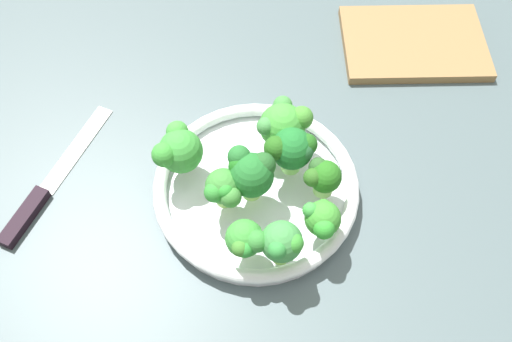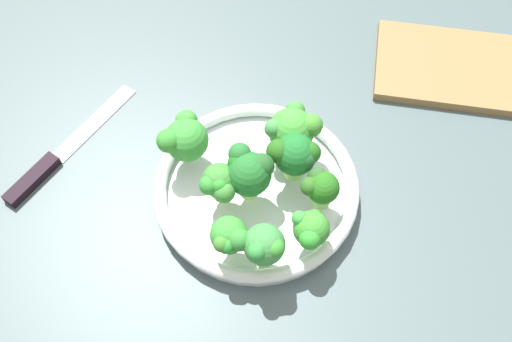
{
  "view_description": "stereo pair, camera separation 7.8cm",
  "coord_description": "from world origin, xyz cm",
  "px_view_note": "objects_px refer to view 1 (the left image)",
  "views": [
    {
      "loc": [
        -1.34,
        40.55,
        72.39
      ],
      "look_at": [
        -2.23,
        -0.86,
        6.56
      ],
      "focal_mm": 39.82,
      "sensor_mm": 36.0,
      "label": 1
    },
    {
      "loc": [
        -9.09,
        39.99,
        72.39
      ],
      "look_at": [
        -2.23,
        -0.86,
        6.56
      ],
      "focal_mm": 39.82,
      "sensor_mm": 36.0,
      "label": 2
    }
  ],
  "objects_px": {
    "cutting_board": "(414,43)",
    "broccoli_floret_2": "(323,177)",
    "broccoli_floret_0": "(251,172)",
    "broccoli_floret_8": "(283,124)",
    "bowl": "(256,188)",
    "broccoli_floret_7": "(223,189)",
    "broccoli_floret_1": "(322,219)",
    "broccoli_floret_5": "(282,243)",
    "broccoli_floret_3": "(292,149)",
    "broccoli_floret_6": "(178,150)",
    "knife": "(44,191)",
    "broccoli_floret_4": "(246,240)"
  },
  "relations": [
    {
      "from": "broccoli_floret_1",
      "to": "broccoli_floret_7",
      "type": "bearing_deg",
      "value": -19.13
    },
    {
      "from": "broccoli_floret_6",
      "to": "knife",
      "type": "relative_size",
      "value": 0.28
    },
    {
      "from": "broccoli_floret_0",
      "to": "broccoli_floret_5",
      "type": "height_order",
      "value": "broccoli_floret_0"
    },
    {
      "from": "broccoli_floret_1",
      "to": "broccoli_floret_4",
      "type": "bearing_deg",
      "value": 17.06
    },
    {
      "from": "broccoli_floret_8",
      "to": "knife",
      "type": "xyz_separation_m",
      "value": [
        0.35,
        0.06,
        -0.07
      ]
    },
    {
      "from": "cutting_board",
      "to": "broccoli_floret_2",
      "type": "bearing_deg",
      "value": 58.19
    },
    {
      "from": "broccoli_floret_1",
      "to": "broccoli_floret_8",
      "type": "bearing_deg",
      "value": -73.83
    },
    {
      "from": "broccoli_floret_6",
      "to": "broccoli_floret_7",
      "type": "bearing_deg",
      "value": 134.38
    },
    {
      "from": "bowl",
      "to": "broccoli_floret_0",
      "type": "height_order",
      "value": "broccoli_floret_0"
    },
    {
      "from": "broccoli_floret_4",
      "to": "broccoli_floret_6",
      "type": "xyz_separation_m",
      "value": [
        0.09,
        -0.14,
        0.0
      ]
    },
    {
      "from": "broccoli_floret_4",
      "to": "knife",
      "type": "distance_m",
      "value": 0.33
    },
    {
      "from": "broccoli_floret_0",
      "to": "broccoli_floret_8",
      "type": "distance_m",
      "value": 0.1
    },
    {
      "from": "broccoli_floret_5",
      "to": "broccoli_floret_6",
      "type": "height_order",
      "value": "broccoli_floret_5"
    },
    {
      "from": "bowl",
      "to": "broccoli_floret_8",
      "type": "bearing_deg",
      "value": -119.65
    },
    {
      "from": "broccoli_floret_8",
      "to": "broccoli_floret_1",
      "type": "bearing_deg",
      "value": 106.17
    },
    {
      "from": "broccoli_floret_0",
      "to": "cutting_board",
      "type": "distance_m",
      "value": 0.43
    },
    {
      "from": "broccoli_floret_5",
      "to": "cutting_board",
      "type": "distance_m",
      "value": 0.49
    },
    {
      "from": "broccoli_floret_8",
      "to": "broccoli_floret_7",
      "type": "bearing_deg",
      "value": 51.24
    },
    {
      "from": "cutting_board",
      "to": "broccoli_floret_6",
      "type": "bearing_deg",
      "value": 34.2
    },
    {
      "from": "bowl",
      "to": "broccoli_floret_7",
      "type": "bearing_deg",
      "value": 37.7
    },
    {
      "from": "broccoli_floret_5",
      "to": "broccoli_floret_1",
      "type": "bearing_deg",
      "value": -145.19
    },
    {
      "from": "broccoli_floret_5",
      "to": "broccoli_floret_7",
      "type": "distance_m",
      "value": 0.11
    },
    {
      "from": "broccoli_floret_0",
      "to": "knife",
      "type": "relative_size",
      "value": 0.31
    },
    {
      "from": "broccoli_floret_3",
      "to": "broccoli_floret_6",
      "type": "relative_size",
      "value": 1.07
    },
    {
      "from": "broccoli_floret_6",
      "to": "broccoli_floret_4",
      "type": "bearing_deg",
      "value": 123.51
    },
    {
      "from": "broccoli_floret_8",
      "to": "knife",
      "type": "height_order",
      "value": "broccoli_floret_8"
    },
    {
      "from": "broccoli_floret_1",
      "to": "cutting_board",
      "type": "distance_m",
      "value": 0.43
    },
    {
      "from": "broccoli_floret_2",
      "to": "broccoli_floret_8",
      "type": "height_order",
      "value": "broccoli_floret_8"
    },
    {
      "from": "broccoli_floret_4",
      "to": "broccoli_floret_7",
      "type": "bearing_deg",
      "value": -68.7
    },
    {
      "from": "broccoli_floret_5",
      "to": "cutting_board",
      "type": "xyz_separation_m",
      "value": [
        -0.25,
        -0.41,
        -0.07
      ]
    },
    {
      "from": "broccoli_floret_0",
      "to": "broccoli_floret_4",
      "type": "bearing_deg",
      "value": 85.33
    },
    {
      "from": "broccoli_floret_0",
      "to": "broccoli_floret_5",
      "type": "distance_m",
      "value": 0.11
    },
    {
      "from": "bowl",
      "to": "broccoli_floret_2",
      "type": "height_order",
      "value": "broccoli_floret_2"
    },
    {
      "from": "broccoli_floret_3",
      "to": "knife",
      "type": "height_order",
      "value": "broccoli_floret_3"
    },
    {
      "from": "broccoli_floret_8",
      "to": "bowl",
      "type": "bearing_deg",
      "value": 60.35
    },
    {
      "from": "broccoli_floret_4",
      "to": "cutting_board",
      "type": "relative_size",
      "value": 0.26
    },
    {
      "from": "broccoli_floret_2",
      "to": "knife",
      "type": "distance_m",
      "value": 0.41
    },
    {
      "from": "broccoli_floret_6",
      "to": "broccoli_floret_8",
      "type": "distance_m",
      "value": 0.15
    },
    {
      "from": "broccoli_floret_3",
      "to": "broccoli_floret_5",
      "type": "bearing_deg",
      "value": 81.89
    },
    {
      "from": "broccoli_floret_3",
      "to": "broccoli_floret_5",
      "type": "relative_size",
      "value": 1.06
    },
    {
      "from": "knife",
      "to": "broccoli_floret_8",
      "type": "bearing_deg",
      "value": -170.08
    },
    {
      "from": "broccoli_floret_1",
      "to": "knife",
      "type": "xyz_separation_m",
      "value": [
        0.39,
        -0.09,
        -0.06
      ]
    },
    {
      "from": "broccoli_floret_3",
      "to": "knife",
      "type": "xyz_separation_m",
      "value": [
        0.36,
        0.01,
        -0.08
      ]
    },
    {
      "from": "broccoli_floret_4",
      "to": "broccoli_floret_7",
      "type": "height_order",
      "value": "same"
    },
    {
      "from": "bowl",
      "to": "broccoli_floret_1",
      "type": "xyz_separation_m",
      "value": [
        -0.08,
        0.08,
        0.05
      ]
    },
    {
      "from": "bowl",
      "to": "broccoli_floret_8",
      "type": "xyz_separation_m",
      "value": [
        -0.04,
        -0.07,
        0.06
      ]
    },
    {
      "from": "broccoli_floret_1",
      "to": "broccoli_floret_4",
      "type": "distance_m",
      "value": 0.1
    },
    {
      "from": "broccoli_floret_4",
      "to": "broccoli_floret_5",
      "type": "bearing_deg",
      "value": 171.09
    },
    {
      "from": "broccoli_floret_3",
      "to": "broccoli_floret_2",
      "type": "bearing_deg",
      "value": 136.8
    },
    {
      "from": "broccoli_floret_0",
      "to": "broccoli_floret_3",
      "type": "bearing_deg",
      "value": -147.1
    }
  ]
}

